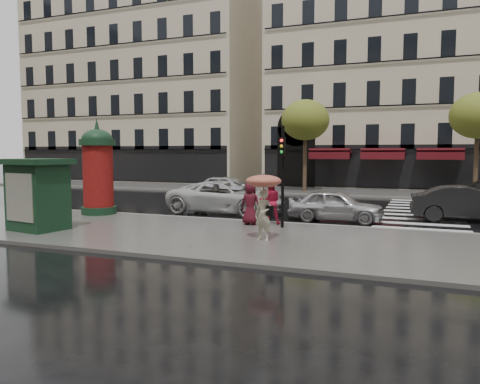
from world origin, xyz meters
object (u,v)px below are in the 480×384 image
at_px(car_white, 226,197).
at_px(car_far_silver, 217,187).
at_px(woman_red, 270,202).
at_px(morris_column, 98,168).
at_px(woman_umbrella, 264,196).
at_px(traffic_light, 282,166).
at_px(newsstand, 38,193).
at_px(car_silver, 336,206).
at_px(man_burgundy, 250,203).
at_px(car_darkgrey, 468,204).

bearing_deg(car_white, car_far_silver, 30.57).
relative_size(woman_red, morris_column, 0.41).
bearing_deg(car_far_silver, woman_umbrella, 31.28).
height_order(woman_umbrella, car_white, woman_umbrella).
bearing_deg(traffic_light, newsstand, -155.21).
bearing_deg(traffic_light, car_silver, 65.66).
relative_size(man_burgundy, car_darkgrey, 0.36).
height_order(woman_umbrella, woman_red, woman_umbrella).
distance_m(traffic_light, car_darkgrey, 8.56).
bearing_deg(traffic_light, car_darkgrey, 38.35).
height_order(car_darkgrey, car_white, car_white).
bearing_deg(car_silver, car_far_silver, 51.50).
bearing_deg(man_burgundy, car_far_silver, -53.14).
bearing_deg(car_white, car_darkgrey, -79.74).
bearing_deg(traffic_light, woman_umbrella, -86.13).
bearing_deg(car_silver, woman_umbrella, 166.75).
distance_m(car_silver, car_far_silver, 10.73).
bearing_deg(newsstand, woman_red, 30.82).
height_order(woman_red, morris_column, morris_column).
height_order(traffic_light, newsstand, traffic_light).
distance_m(woman_umbrella, traffic_light, 2.79).
height_order(woman_red, car_white, woman_red).
distance_m(morris_column, car_silver, 10.71).
bearing_deg(newsstand, car_white, 60.79).
distance_m(newsstand, car_far_silver, 13.42).
bearing_deg(woman_umbrella, traffic_light, 93.87).
xyz_separation_m(woman_umbrella, newsstand, (-8.23, -1.07, -0.11)).
bearing_deg(woman_umbrella, car_far_silver, 120.66).
xyz_separation_m(woman_umbrella, traffic_light, (-0.18, 2.65, 0.86)).
bearing_deg(man_burgundy, newsstand, 36.19).
xyz_separation_m(morris_column, car_silver, (10.31, 2.47, -1.52)).
relative_size(man_burgundy, car_silver, 0.42).
bearing_deg(woman_umbrella, car_darkgrey, 50.80).
relative_size(woman_red, man_burgundy, 1.07).
height_order(car_silver, car_darkgrey, car_darkgrey).
height_order(woman_red, newsstand, newsstand).
xyz_separation_m(car_silver, car_white, (-5.32, 0.58, 0.10)).
bearing_deg(car_darkgrey, newsstand, 117.05).
bearing_deg(morris_column, man_burgundy, -3.01).
xyz_separation_m(car_silver, car_darkgrey, (5.17, 2.07, 0.08)).
relative_size(car_silver, car_darkgrey, 0.87).
distance_m(traffic_light, newsstand, 8.92).
bearing_deg(car_darkgrey, woman_umbrella, 136.47).
xyz_separation_m(traffic_light, car_far_silver, (-7.11, 9.65, -1.66)).
bearing_deg(traffic_light, woman_red, 135.85).
bearing_deg(traffic_light, morris_column, 175.67).
height_order(newsstand, car_silver, newsstand).
bearing_deg(woman_red, newsstand, 9.67).
xyz_separation_m(traffic_light, car_silver, (1.42, 3.14, -1.73)).
bearing_deg(car_silver, car_white, 82.67).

